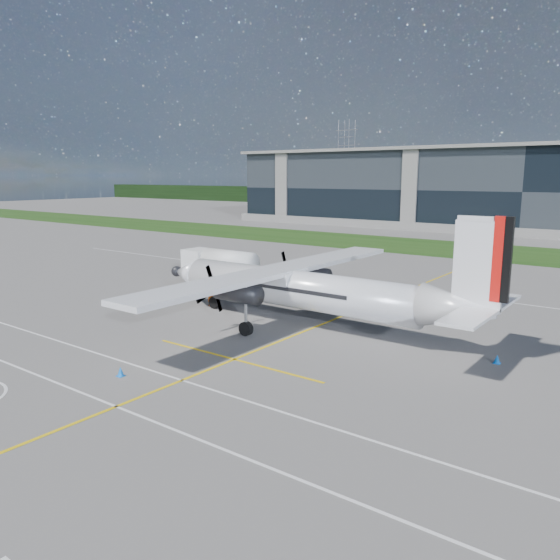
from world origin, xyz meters
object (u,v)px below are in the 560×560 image
(fuel_tanker_truck, at_px, (215,265))
(safety_cone_tail, at_px, (497,359))
(turboprop_aircraft, at_px, (307,268))
(safety_cone_portwing, at_px, (121,372))
(pylon_west, at_px, (346,162))
(safety_cone_fwd, at_px, (170,297))
(safety_cone_nose_stbd, at_px, (194,296))
(ground_crew_person, at_px, (211,293))
(safety_cone_stbdwing, at_px, (365,289))
(baggage_tug, at_px, (219,282))

(fuel_tanker_truck, relative_size, safety_cone_tail, 17.34)
(turboprop_aircraft, relative_size, safety_cone_portwing, 54.04)
(fuel_tanker_truck, bearing_deg, safety_cone_portwing, -57.68)
(fuel_tanker_truck, bearing_deg, pylon_west, 115.37)
(fuel_tanker_truck, bearing_deg, turboprop_aircraft, -26.52)
(safety_cone_portwing, height_order, safety_cone_fwd, same)
(fuel_tanker_truck, bearing_deg, safety_cone_nose_stbd, -60.26)
(ground_crew_person, height_order, safety_cone_fwd, ground_crew_person)
(turboprop_aircraft, bearing_deg, ground_crew_person, 176.76)
(turboprop_aircraft, distance_m, safety_cone_stbdwing, 13.51)
(safety_cone_fwd, bearing_deg, safety_cone_portwing, -50.15)
(safety_cone_portwing, distance_m, safety_cone_fwd, 17.64)
(ground_crew_person, height_order, safety_cone_stbdwing, ground_crew_person)
(turboprop_aircraft, relative_size, safety_cone_tail, 54.04)
(safety_cone_nose_stbd, distance_m, safety_cone_fwd, 2.01)
(ground_crew_person, relative_size, safety_cone_portwing, 4.23)
(fuel_tanker_truck, distance_m, ground_crew_person, 9.99)
(turboprop_aircraft, bearing_deg, fuel_tanker_truck, 153.48)
(fuel_tanker_truck, xyz_separation_m, safety_cone_portwing, (13.70, -21.66, -1.38))
(turboprop_aircraft, relative_size, fuel_tanker_truck, 3.12)
(pylon_west, relative_size, safety_cone_stbdwing, 60.00)
(safety_cone_stbdwing, bearing_deg, ground_crew_person, -120.70)
(pylon_west, distance_m, turboprop_aircraft, 169.64)
(safety_cone_stbdwing, bearing_deg, turboprop_aircraft, -79.86)
(safety_cone_stbdwing, bearing_deg, safety_cone_fwd, -131.68)
(baggage_tug, distance_m, safety_cone_nose_stbd, 3.35)
(safety_cone_fwd, relative_size, safety_cone_stbdwing, 1.00)
(pylon_west, xyz_separation_m, safety_cone_tail, (95.07, -147.80, -14.75))
(safety_cone_nose_stbd, distance_m, safety_cone_tail, 24.97)
(baggage_tug, bearing_deg, safety_cone_tail, -10.27)
(pylon_west, height_order, safety_cone_nose_stbd, pylon_west)
(safety_cone_stbdwing, bearing_deg, safety_cone_tail, -40.37)
(safety_cone_fwd, distance_m, safety_cone_tail, 26.36)
(turboprop_aircraft, xyz_separation_m, baggage_tug, (-12.44, 4.61, -3.08))
(pylon_west, height_order, safety_cone_fwd, pylon_west)
(fuel_tanker_truck, distance_m, safety_cone_nose_stbd, 7.83)
(safety_cone_stbdwing, height_order, safety_cone_tail, same)
(baggage_tug, xyz_separation_m, safety_cone_fwd, (-1.27, -4.69, -0.72))
(safety_cone_tail, bearing_deg, baggage_tug, 169.73)
(safety_cone_fwd, xyz_separation_m, safety_cone_stbdwing, (11.43, 12.84, 0.00))
(safety_cone_portwing, bearing_deg, baggage_tug, 118.83)
(safety_cone_stbdwing, bearing_deg, safety_cone_nose_stbd, -131.22)
(baggage_tug, relative_size, safety_cone_fwd, 6.50)
(turboprop_aircraft, xyz_separation_m, fuel_tanker_truck, (-16.11, 8.04, -2.43))
(ground_crew_person, relative_size, safety_cone_tail, 4.23)
(safety_cone_nose_stbd, relative_size, safety_cone_portwing, 1.00)
(pylon_west, xyz_separation_m, safety_cone_nose_stbd, (70.14, -146.52, -14.75))
(safety_cone_nose_stbd, bearing_deg, safety_cone_fwd, -135.14)
(fuel_tanker_truck, xyz_separation_m, safety_cone_fwd, (2.40, -8.11, -1.38))
(baggage_tug, bearing_deg, safety_cone_fwd, -105.13)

